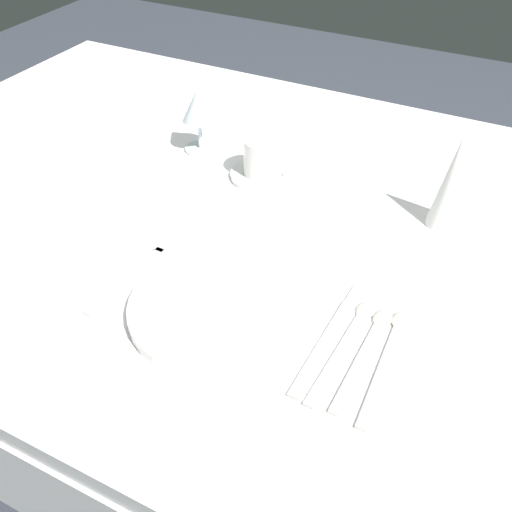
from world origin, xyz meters
name	(u,v)px	position (x,y,z in m)	size (l,w,h in m)	color
ground_plane	(277,459)	(0.00, 0.00, 0.00)	(6.00, 6.00, 0.00)	#383D47
dining_table	(285,257)	(0.00, 0.00, 0.66)	(1.80, 1.11, 0.74)	white
dinner_plate	(218,308)	(0.01, -0.25, 0.75)	(0.26, 0.26, 0.02)	white
fork_outer	(137,270)	(-0.15, -0.23, 0.74)	(0.03, 0.21, 0.00)	beige
dinner_knife	(328,340)	(0.17, -0.23, 0.74)	(0.02, 0.24, 0.00)	beige
spoon_soup	(349,337)	(0.20, -0.22, 0.74)	(0.03, 0.22, 0.01)	beige
spoon_dessert	(369,345)	(0.23, -0.22, 0.74)	(0.03, 0.21, 0.01)	beige
spoon_tea	(390,351)	(0.26, -0.21, 0.74)	(0.03, 0.22, 0.01)	beige
saucer_left	(263,175)	(-0.10, 0.11, 0.74)	(0.13, 0.13, 0.01)	white
coffee_cup_left	(264,156)	(-0.10, 0.11, 0.79)	(0.10, 0.08, 0.07)	white
wine_glass_centre	(198,109)	(-0.27, 0.15, 0.83)	(0.07, 0.07, 0.13)	silver
napkin_folded	(452,183)	(0.25, 0.12, 0.82)	(0.06, 0.06, 0.17)	white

